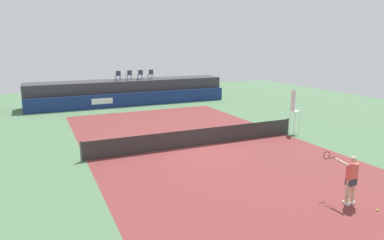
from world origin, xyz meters
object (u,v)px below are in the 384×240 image
(spectator_chair_left, at_px, (129,75))
(spectator_chair_right, at_px, (151,74))
(spectator_chair_center, at_px, (140,74))
(tennis_ball, at_px, (377,210))
(net_post_far, at_px, (288,126))
(net_post_near, at_px, (81,151))
(tennis_player, at_px, (351,178))
(umpire_chair, at_px, (294,108))
(spectator_chair_far_left, at_px, (118,75))

(spectator_chair_left, distance_m, spectator_chair_right, 2.09)
(spectator_chair_center, distance_m, tennis_ball, 24.66)
(net_post_far, bearing_deg, net_post_near, 180.00)
(spectator_chair_right, relative_size, tennis_ball, 13.06)
(tennis_ball, bearing_deg, net_post_near, 131.96)
(spectator_chair_right, distance_m, tennis_player, 23.82)
(net_post_far, height_order, tennis_ball, net_post_far)
(spectator_chair_left, distance_m, net_post_far, 16.48)
(spectator_chair_left, xyz_separation_m, umpire_chair, (6.50, -15.13, -1.11))
(spectator_chair_left, height_order, spectator_chair_right, same)
(net_post_near, height_order, tennis_ball, net_post_near)
(spectator_chair_center, relative_size, net_post_near, 0.89)
(spectator_chair_center, height_order, net_post_near, spectator_chair_center)
(spectator_chair_right, height_order, tennis_player, spectator_chair_right)
(tennis_player, bearing_deg, spectator_chair_right, 89.05)
(umpire_chair, relative_size, net_post_far, 2.76)
(net_post_far, xyz_separation_m, tennis_player, (-4.40, -8.58, 0.46))
(spectator_chair_center, xyz_separation_m, tennis_ball, (1.09, -24.49, -2.66))
(spectator_chair_right, distance_m, umpire_chair, 15.83)
(umpire_chair, xyz_separation_m, tennis_player, (-4.81, -8.59, -0.63))
(umpire_chair, height_order, tennis_player, umpire_chair)
(spectator_chair_center, distance_m, spectator_chair_right, 1.05)
(spectator_chair_left, distance_m, umpire_chair, 16.51)
(tennis_ball, bearing_deg, net_post_far, 67.18)
(spectator_chair_center, xyz_separation_m, net_post_far, (5.05, -15.10, -2.19))
(spectator_chair_left, distance_m, tennis_ball, 24.78)
(spectator_chair_right, bearing_deg, spectator_chair_center, -175.97)
(spectator_chair_left, bearing_deg, spectator_chair_center, -2.75)
(spectator_chair_center, height_order, spectator_chair_right, same)
(spectator_chair_center, height_order, tennis_ball, spectator_chair_center)
(spectator_chair_far_left, relative_size, net_post_far, 0.89)
(spectator_chair_far_left, relative_size, umpire_chair, 0.32)
(spectator_chair_far_left, relative_size, spectator_chair_right, 1.00)
(spectator_chair_center, bearing_deg, umpire_chair, -70.12)
(spectator_chair_left, xyz_separation_m, spectator_chair_center, (1.05, -0.05, 0.00))
(net_post_near, xyz_separation_m, net_post_far, (12.40, 0.00, 0.00))
(tennis_ball, bearing_deg, tennis_player, 118.62)
(spectator_chair_right, xyz_separation_m, umpire_chair, (4.41, -15.16, -1.11))
(net_post_far, bearing_deg, tennis_ball, -112.82)
(spectator_chair_far_left, height_order, spectator_chair_right, same)
(spectator_chair_far_left, bearing_deg, tennis_player, -83.29)
(spectator_chair_far_left, relative_size, tennis_ball, 13.06)
(spectator_chair_center, xyz_separation_m, tennis_player, (0.65, -23.68, -1.73))
(spectator_chair_left, height_order, spectator_chair_center, same)
(spectator_chair_center, relative_size, umpire_chair, 0.32)
(spectator_chair_right, relative_size, net_post_near, 0.89)
(spectator_chair_right, height_order, net_post_far, spectator_chair_right)
(spectator_chair_far_left, distance_m, net_post_near, 16.00)
(spectator_chair_far_left, distance_m, spectator_chair_right, 3.17)
(umpire_chair, bearing_deg, tennis_ball, -114.87)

